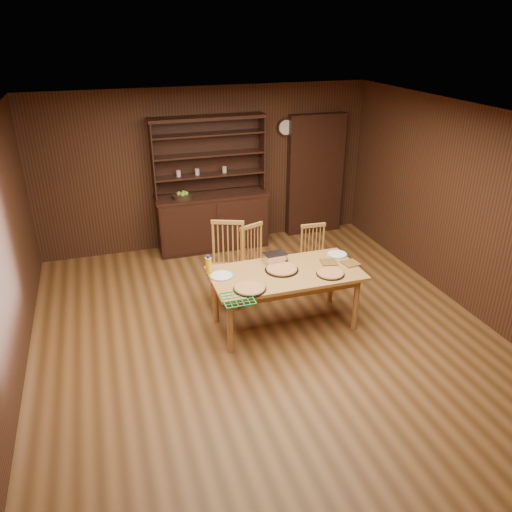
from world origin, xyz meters
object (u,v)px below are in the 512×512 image
object	(u,v)px
china_hutch	(212,214)
chair_center	(255,258)
chair_right	(314,255)
dining_table	(285,278)
chair_left	(227,260)
juice_bottle	(208,265)

from	to	relation	value
china_hutch	chair_center	bearing A→B (deg)	-82.89
china_hutch	chair_right	distance (m)	2.08
china_hutch	dining_table	distance (m)	2.64
chair_left	juice_bottle	bearing A→B (deg)	-101.47
chair_right	china_hutch	bearing A→B (deg)	124.15
chair_center	juice_bottle	xyz separation A→B (m)	(-0.80, -0.66, 0.33)
dining_table	chair_center	bearing A→B (deg)	95.45
chair_right	juice_bottle	distance (m)	1.79
chair_left	china_hutch	bearing A→B (deg)	105.20
dining_table	chair_left	xyz separation A→B (m)	(-0.51, 0.84, -0.07)
chair_right	juice_bottle	xyz separation A→B (m)	(-1.65, -0.58, 0.37)
china_hutch	chair_center	xyz separation A→B (m)	(0.21, -1.70, -0.07)
dining_table	juice_bottle	distance (m)	0.95
juice_bottle	chair_right	bearing A→B (deg)	19.39
chair_left	chair_right	bearing A→B (deg)	21.82
china_hutch	chair_center	distance (m)	1.71
china_hutch	chair_right	xyz separation A→B (m)	(1.06, -1.78, -0.10)
chair_left	chair_center	world-z (taller)	chair_left
china_hutch	chair_left	size ratio (longest dim) A/B	1.93
chair_right	juice_bottle	bearing A→B (deg)	-157.24
dining_table	chair_left	bearing A→B (deg)	121.13
china_hutch	chair_center	size ratio (longest dim) A/B	2.18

